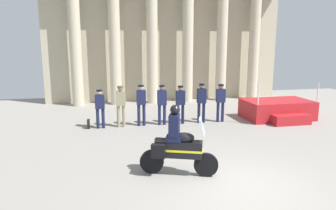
{
  "coord_description": "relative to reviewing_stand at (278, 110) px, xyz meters",
  "views": [
    {
      "loc": [
        -3.1,
        -6.57,
        3.43
      ],
      "look_at": [
        -0.93,
        3.56,
        1.39
      ],
      "focal_mm": 33.15,
      "sensor_mm": 36.0,
      "label": 1
    }
  ],
  "objects": [
    {
      "name": "officer_in_row_0",
      "position": [
        -8.06,
        0.04,
        0.53
      ],
      "size": [
        0.39,
        0.24,
        1.61
      ],
      "rotation": [
        0.0,
        0.0,
        3.11
      ],
      "color": "#191E42",
      "rests_on": "ground_plane"
    },
    {
      "name": "officer_in_row_2",
      "position": [
        -6.35,
        0.09,
        0.61
      ],
      "size": [
        0.39,
        0.24,
        1.74
      ],
      "rotation": [
        0.0,
        0.0,
        3.11
      ],
      "color": "#191E42",
      "rests_on": "ground_plane"
    },
    {
      "name": "colonnade_backdrop",
      "position": [
        -3.97,
        5.77,
        3.73
      ],
      "size": [
        14.43,
        1.49,
        7.98
      ],
      "color": "#B6AB91",
      "rests_on": "ground_plane"
    },
    {
      "name": "officer_in_row_4",
      "position": [
        -4.65,
        0.08,
        0.57
      ],
      "size": [
        0.39,
        0.24,
        1.67
      ],
      "rotation": [
        0.0,
        0.0,
        3.11
      ],
      "color": "#141938",
      "rests_on": "ground_plane"
    },
    {
      "name": "officer_in_row_5",
      "position": [
        -3.7,
        0.05,
        0.61
      ],
      "size": [
        0.39,
        0.24,
        1.73
      ],
      "rotation": [
        0.0,
        0.0,
        3.11
      ],
      "color": "#141938",
      "rests_on": "ground_plane"
    },
    {
      "name": "officer_in_row_1",
      "position": [
        -7.21,
        0.06,
        0.61
      ],
      "size": [
        0.39,
        0.24,
        1.73
      ],
      "rotation": [
        0.0,
        0.0,
        3.11
      ],
      "color": "gray",
      "rests_on": "ground_plane"
    },
    {
      "name": "motorcycle_with_rider",
      "position": [
        -6.1,
        -5.13,
        0.38
      ],
      "size": [
        2.0,
        1.0,
        1.9
      ],
      "rotation": [
        0.0,
        0.0,
        -0.36
      ],
      "color": "black",
      "rests_on": "ground_plane"
    },
    {
      "name": "ground_plane",
      "position": [
        -4.84,
        -6.13,
        -0.42
      ],
      "size": [
        28.69,
        28.69,
        0.0
      ],
      "primitive_type": "plane",
      "color": "gray"
    },
    {
      "name": "reviewing_stand",
      "position": [
        0.0,
        0.0,
        0.0
      ],
      "size": [
        3.04,
        2.37,
        1.77
      ],
      "color": "#B21E23",
      "rests_on": "ground_plane"
    },
    {
      "name": "officer_in_row_6",
      "position": [
        -2.82,
        0.03,
        0.58
      ],
      "size": [
        0.39,
        0.24,
        1.69
      ],
      "rotation": [
        0.0,
        0.0,
        3.11
      ],
      "color": "#191E42",
      "rests_on": "ground_plane"
    },
    {
      "name": "briefcase_on_ground",
      "position": [
        -8.56,
        0.14,
        -0.24
      ],
      "size": [
        0.1,
        0.32,
        0.36
      ],
      "primitive_type": "cube",
      "color": "black",
      "rests_on": "ground_plane"
    },
    {
      "name": "officer_in_row_3",
      "position": [
        -5.47,
        0.06,
        0.6
      ],
      "size": [
        0.39,
        0.24,
        1.72
      ],
      "rotation": [
        0.0,
        0.0,
        3.11
      ],
      "color": "#191E42",
      "rests_on": "ground_plane"
    }
  ]
}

